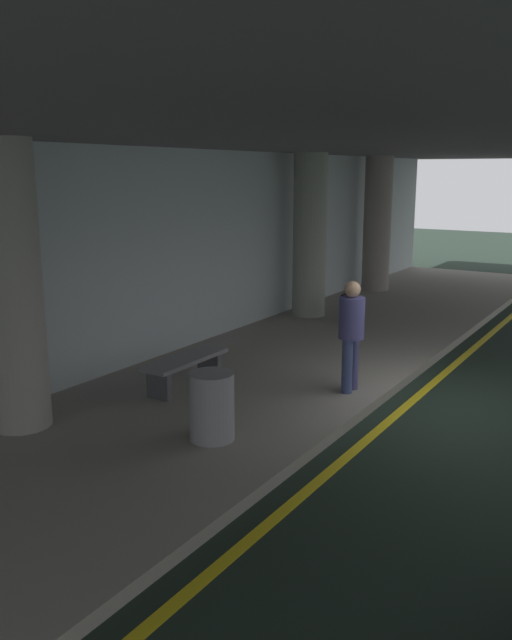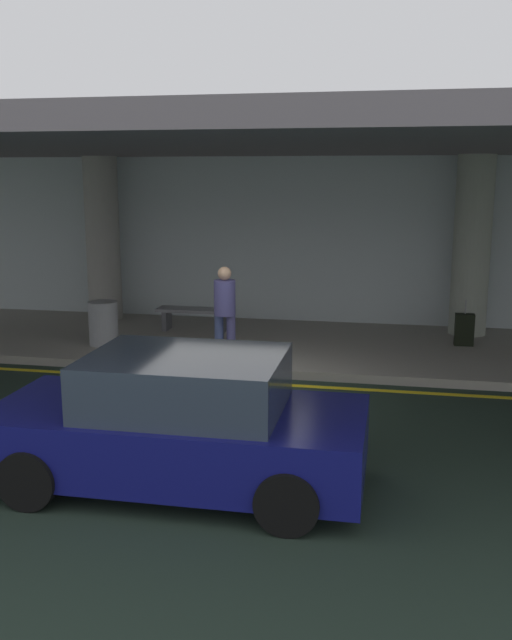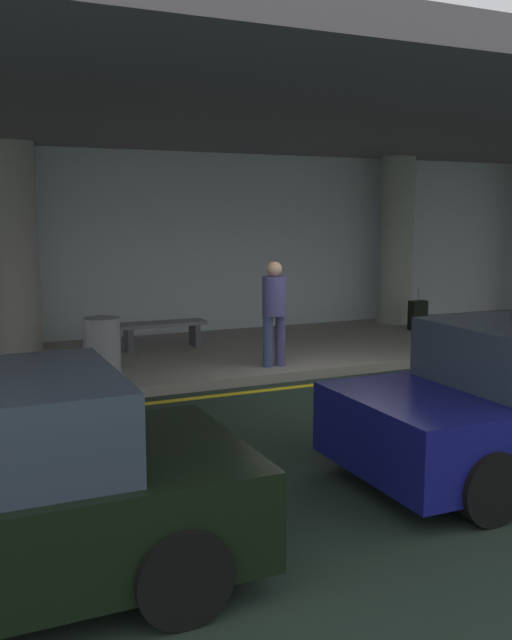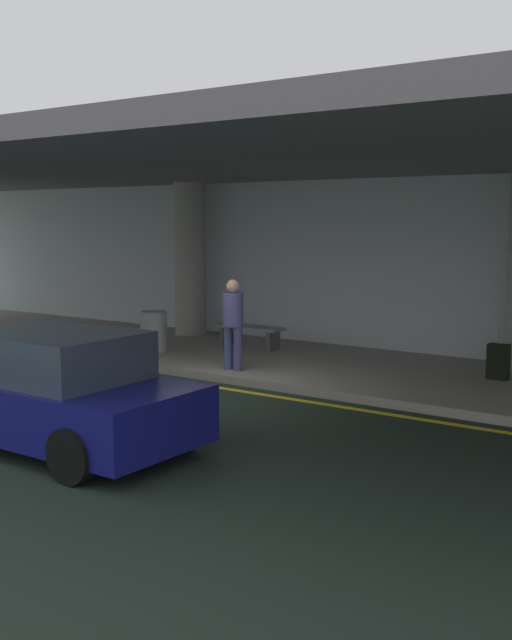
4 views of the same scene
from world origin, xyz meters
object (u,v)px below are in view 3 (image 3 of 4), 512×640
at_px(support_column_far_left, 16,248).
at_px(traveler_with_luggage, 274,307).
at_px(trash_bin_steel, 102,345).
at_px(support_column_left_mid, 396,241).
at_px(suitcase_upright_primary, 418,315).
at_px(bench_metal, 162,329).

height_order(support_column_far_left, traveler_with_luggage, support_column_far_left).
relative_size(support_column_far_left, trash_bin_steel, 4.29).
height_order(support_column_left_mid, traveler_with_luggage, support_column_left_mid).
bearing_deg(support_column_left_mid, suitcase_upright_primary, -98.25).
height_order(support_column_left_mid, bench_metal, support_column_left_mid).
height_order(support_column_far_left, trash_bin_steel, support_column_far_left).
xyz_separation_m(support_column_far_left, trash_bin_steel, (0.96, -2.36, -1.40)).
xyz_separation_m(support_column_far_left, traveler_with_luggage, (3.56, -3.04, -0.86)).
bearing_deg(support_column_far_left, trash_bin_steel, -67.92).
distance_m(suitcase_upright_primary, trash_bin_steel, 7.01).
relative_size(suitcase_upright_primary, bench_metal, 0.56).
relative_size(support_column_far_left, support_column_left_mid, 1.00).
distance_m(support_column_far_left, support_column_left_mid, 8.00).
bearing_deg(support_column_left_mid, support_column_far_left, 180.00).
distance_m(traveler_with_luggage, bench_metal, 2.58).
relative_size(suitcase_upright_primary, trash_bin_steel, 1.06).
xyz_separation_m(support_column_left_mid, traveler_with_luggage, (-4.44, -3.04, -0.86)).
distance_m(support_column_left_mid, bench_metal, 5.89).
xyz_separation_m(support_column_left_mid, bench_metal, (-5.64, -0.85, -1.47)).
bearing_deg(traveler_with_luggage, suitcase_upright_primary, 106.74).
bearing_deg(suitcase_upright_primary, bench_metal, 177.60).
bearing_deg(trash_bin_steel, support_column_far_left, 112.08).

